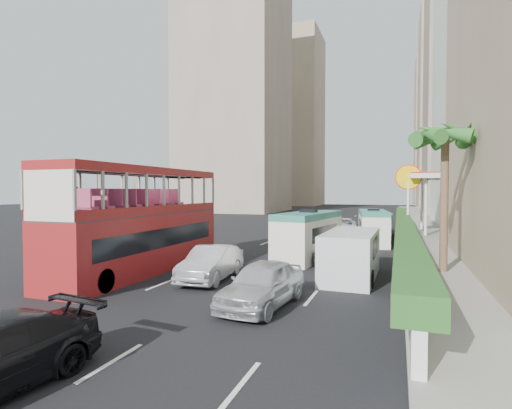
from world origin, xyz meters
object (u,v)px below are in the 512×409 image
at_px(double_decker_bus, 142,220).
at_px(van_asset, 342,235).
at_px(minibus_far, 373,227).
at_px(shell_station, 448,204).
at_px(panel_van_near, 351,255).
at_px(car_silver_lane_a, 211,280).
at_px(car_silver_lane_b, 262,306).
at_px(minibus_near, 308,236).
at_px(palm_tree, 444,203).
at_px(panel_van_far, 380,225).

height_order(double_decker_bus, van_asset, double_decker_bus).
bearing_deg(minibus_far, shell_station, 48.82).
bearing_deg(panel_van_near, car_silver_lane_a, -155.54).
xyz_separation_m(car_silver_lane_b, minibus_near, (-0.50, 9.75, 1.35)).
height_order(double_decker_bus, palm_tree, palm_tree).
xyz_separation_m(double_decker_bus, minibus_near, (6.93, 6.17, -1.18)).
bearing_deg(double_decker_bus, van_asset, 69.44).
xyz_separation_m(double_decker_bus, panel_van_near, (9.80, 1.91, -1.48)).
bearing_deg(panel_van_far, minibus_far, -89.76).
height_order(van_asset, minibus_far, minibus_far).
bearing_deg(car_silver_lane_b, van_asset, 95.85).
relative_size(car_silver_lane_a, palm_tree, 0.71).
bearing_deg(car_silver_lane_b, panel_van_far, 88.29).
distance_m(palm_tree, shell_station, 19.14).
bearing_deg(minibus_far, double_decker_bus, -132.93).
xyz_separation_m(double_decker_bus, palm_tree, (13.80, 4.00, 0.85)).
xyz_separation_m(minibus_near, palm_tree, (6.87, -2.17, 2.03)).
height_order(van_asset, minibus_near, minibus_near).
height_order(double_decker_bus, panel_van_near, double_decker_bus).
bearing_deg(panel_van_near, shell_station, 75.08).
bearing_deg(panel_van_far, minibus_near, -101.14).
distance_m(double_decker_bus, car_silver_lane_a, 4.78).
height_order(car_silver_lane_b, shell_station, shell_station).
bearing_deg(car_silver_lane_a, shell_station, 59.18).
relative_size(minibus_near, shell_station, 0.76).
xyz_separation_m(minibus_far, panel_van_far, (0.24, 5.88, -0.31)).
bearing_deg(double_decker_bus, minibus_near, 41.68).
relative_size(car_silver_lane_b, minibus_near, 0.74).
relative_size(panel_van_far, shell_station, 0.59).
xyz_separation_m(double_decker_bus, car_silver_lane_a, (4.02, -0.55, -2.53)).
bearing_deg(panel_van_far, van_asset, -162.78).
bearing_deg(minibus_near, minibus_far, 77.99).
relative_size(car_silver_lane_b, shell_station, 0.57).
distance_m(van_asset, panel_van_near, 17.52).
xyz_separation_m(van_asset, shell_station, (8.80, 3.80, 2.75)).
relative_size(car_silver_lane_b, panel_van_far, 0.97).
distance_m(car_silver_lane_b, van_asset, 22.78).
bearing_deg(panel_van_near, van_asset, 100.01).
bearing_deg(van_asset, double_decker_bus, -117.80).
bearing_deg(double_decker_bus, car_silver_lane_b, -25.74).
relative_size(car_silver_lane_a, shell_station, 0.57).
height_order(panel_van_near, palm_tree, palm_tree).
relative_size(minibus_near, panel_van_far, 1.30).
bearing_deg(panel_van_far, shell_station, 30.32).
bearing_deg(minibus_far, car_silver_lane_b, -105.93).
bearing_deg(panel_van_near, minibus_near, 125.38).
bearing_deg(panel_van_far, panel_van_near, -89.04).
distance_m(van_asset, palm_tree, 16.91).
height_order(minibus_far, panel_van_far, minibus_far).
distance_m(panel_van_far, palm_tree, 16.57).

